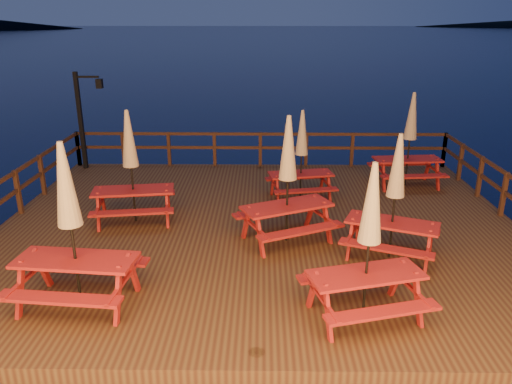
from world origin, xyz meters
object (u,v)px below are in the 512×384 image
picnic_table_1 (395,195)px  picnic_table_2 (131,165)px  lamp_post (85,112)px  picnic_table_0 (410,138)px

picnic_table_1 → picnic_table_2: size_ratio=0.96×
lamp_post → picnic_table_0: size_ratio=1.14×
picnic_table_0 → picnic_table_2: bearing=-164.3°
lamp_post → picnic_table_2: lamp_post is taller
picnic_table_0 → lamp_post: bearing=165.2°
lamp_post → picnic_table_0: (9.54, -1.59, -0.42)m
picnic_table_0 → picnic_table_1: bearing=-114.0°
lamp_post → picnic_table_0: lamp_post is taller
picnic_table_1 → picnic_table_0: bearing=93.9°
picnic_table_0 → picnic_table_2: (-7.07, -2.72, -0.00)m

